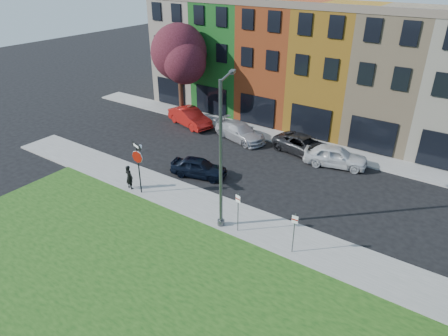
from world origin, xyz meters
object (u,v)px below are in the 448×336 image
Objects in this scene: sedan_near at (199,167)px; stop_sign at (138,158)px; man at (129,177)px; street_lamp at (222,156)px.

stop_sign is at bearing 144.25° from sedan_near.
man is 4.74m from sedan_near.
man is 7.81m from street_lamp.
street_lamp is at bearing -174.12° from man.
stop_sign reaches higher than sedan_near.
street_lamp reaches higher than sedan_near.
stop_sign is 2.10× the size of man.
sedan_near is at bearing -117.78° from man.
man reaches higher than sedan_near.
street_lamp is at bearing 20.88° from stop_sign.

